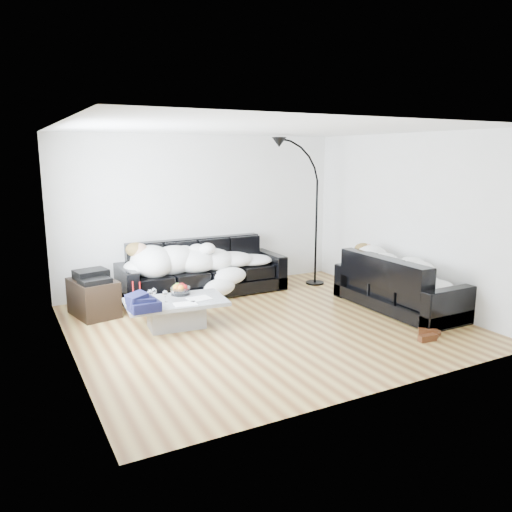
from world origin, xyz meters
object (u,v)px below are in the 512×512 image
wine_glass_b (150,296)px  candle_left (133,291)px  floor_lamp (316,222)px  candle_right (140,291)px  fruit_bowl (180,289)px  wine_glass_c (165,296)px  sleeper_back (204,256)px  av_cabinet (94,298)px  sleeper_right (400,268)px  sofa_back (203,268)px  coffee_table (176,314)px  sofa_right (399,282)px  shoes (428,335)px  stereo (92,276)px  wine_glass_a (154,294)px

wine_glass_b → candle_left: size_ratio=0.68×
floor_lamp → candle_right: bearing=-176.3°
fruit_bowl → wine_glass_c: (-0.30, -0.27, -0.00)m
sleeper_back → fruit_bowl: size_ratio=8.56×
wine_glass_b → av_cabinet: bearing=118.6°
sleeper_right → fruit_bowl: (-3.06, 1.01, -0.17)m
sofa_back → candle_right: 1.73m
sofa_back → candle_right: bearing=-140.7°
sleeper_right → candle_left: (-3.70, 1.02, -0.12)m
coffee_table → av_cabinet: (-0.88, 1.05, 0.07)m
sleeper_right → floor_lamp: size_ratio=0.78×
sleeper_right → sofa_right: bearing=-180.0°
sleeper_back → floor_lamp: size_ratio=1.02×
candle_left → av_cabinet: candle_left is taller
av_cabinet → wine_glass_b: bearing=-73.3°
candle_left → shoes: 3.84m
sofa_right → sleeper_right: bearing=0.0°
sofa_back → wine_glass_c: (-1.08, -1.39, 0.02)m
floor_lamp → sofa_right: bearing=-92.0°
sleeper_right → shoes: sleeper_right is taller
wine_glass_c → candle_left: candle_left is taller
sleeper_right → fruit_bowl: size_ratio=6.50×
candle_left → stereo: (-0.38, 0.80, 0.08)m
coffee_table → shoes: size_ratio=3.27×
candle_right → floor_lamp: (3.36, 0.79, 0.63)m
wine_glass_b → wine_glass_c: size_ratio=1.09×
candle_right → shoes: 3.77m
fruit_bowl → sofa_back: bearing=55.1°
fruit_bowl → shoes: bearing=-39.7°
sleeper_back → wine_glass_a: size_ratio=14.14×
wine_glass_b → sleeper_back: bearing=44.9°
sofa_back → wine_glass_a: sofa_back is taller
fruit_bowl → wine_glass_a: bearing=-166.9°
candle_right → shoes: size_ratio=0.59×
wine_glass_a → av_cabinet: bearing=124.4°
candle_right → stereo: size_ratio=0.53×
sleeper_right → candle_right: (-3.61, 1.03, -0.14)m
wine_glass_a → sofa_back: bearing=45.8°
sofa_back → wine_glass_b: bearing=-133.9°
sleeper_back → av_cabinet: sleeper_back is taller
wine_glass_c → candle_left: 0.45m
sofa_back → stereo: sofa_back is taller
sofa_right → fruit_bowl: sofa_right is taller
av_cabinet → stereo: (0.00, 0.00, 0.33)m
sleeper_right → wine_glass_a: (-3.45, 0.91, -0.17)m
sleeper_right → candle_right: size_ratio=7.42×
sofa_back → floor_lamp: floor_lamp is taller
wine_glass_a → shoes: wine_glass_a is taller
fruit_bowl → candle_left: bearing=178.7°
shoes → coffee_table: bearing=162.7°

